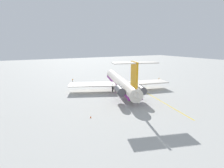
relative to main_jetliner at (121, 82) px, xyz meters
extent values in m
plane|color=#ADADA8|center=(6.59, -11.80, -3.87)|extent=(359.88, 359.88, 0.00)
cylinder|color=silver|center=(1.31, -0.40, -0.06)|extent=(42.39, 16.76, 4.58)
cone|color=silver|center=(21.85, -6.59, -0.06)|extent=(5.83, 5.58, 4.39)
cone|color=silver|center=(-19.22, 5.80, 0.35)|extent=(7.51, 5.65, 3.89)
cube|color=#7A197F|center=(1.31, -0.40, -1.09)|extent=(41.50, 16.57, 1.01)
cube|color=silver|center=(5.64, 10.65, -0.86)|extent=(13.97, 20.35, 0.46)
cube|color=silver|center=(-1.19, -11.99, -0.86)|extent=(10.59, 20.06, 0.46)
cylinder|color=#515156|center=(-11.77, 7.39, 0.28)|extent=(6.24, 4.19, 2.65)
cube|color=silver|center=(-12.00, 6.63, 0.28)|extent=(3.71, 2.39, 0.55)
cylinder|color=#515156|center=(-13.90, 0.35, 0.28)|extent=(6.24, 4.19, 2.65)
cube|color=silver|center=(-13.67, 1.11, 0.28)|extent=(3.71, 2.39, 0.55)
cube|color=orange|center=(-16.49, 4.97, 6.28)|extent=(6.06, 2.23, 8.10)
cube|color=silver|center=(-15.88, 8.62, 10.01)|extent=(6.03, 7.63, 0.32)
cube|color=silver|center=(-18.00, 1.59, 10.01)|extent=(6.03, 7.63, 0.32)
cylinder|color=black|center=(13.86, -4.18, -2.14)|extent=(0.50, 0.50, 3.47)
cylinder|color=black|center=(1.00, 3.52, -2.14)|extent=(0.50, 0.50, 3.47)
cylinder|color=black|center=(-1.11, -3.49, -2.14)|extent=(0.50, 0.50, 3.47)
cylinder|color=black|center=(28.81, 12.85, -3.46)|extent=(0.10, 0.10, 0.82)
cylinder|color=black|center=(28.77, 12.71, -3.46)|extent=(0.10, 0.10, 0.82)
cylinder|color=orange|center=(28.79, 12.78, -2.73)|extent=(0.27, 0.27, 0.65)
sphere|color=tan|center=(28.79, 12.78, -2.28)|extent=(0.26, 0.26, 0.26)
cylinder|color=orange|center=(28.84, 12.95, -2.70)|extent=(0.08, 0.08, 0.55)
cylinder|color=orange|center=(28.73, 12.61, -2.70)|extent=(0.08, 0.08, 0.55)
cylinder|color=black|center=(10.02, -29.76, -3.45)|extent=(0.10, 0.10, 0.85)
cylinder|color=black|center=(9.87, -29.78, -3.45)|extent=(0.10, 0.10, 0.85)
cylinder|color=orange|center=(9.94, -29.77, -2.69)|extent=(0.28, 0.28, 0.67)
sphere|color=#DBB28E|center=(9.94, -29.77, -2.22)|extent=(0.26, 0.26, 0.26)
cylinder|color=orange|center=(10.13, -29.75, -2.66)|extent=(0.08, 0.08, 0.57)
cylinder|color=orange|center=(9.76, -29.79, -2.66)|extent=(0.08, 0.08, 0.57)
cone|color=#EA590F|center=(-19.78, 21.13, -3.60)|extent=(0.40, 0.40, 0.55)
cube|color=gold|center=(1.31, -9.93, -3.87)|extent=(70.76, 15.66, 0.01)
camera|label=1|loc=(-62.13, 36.71, 15.64)|focal=28.40mm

